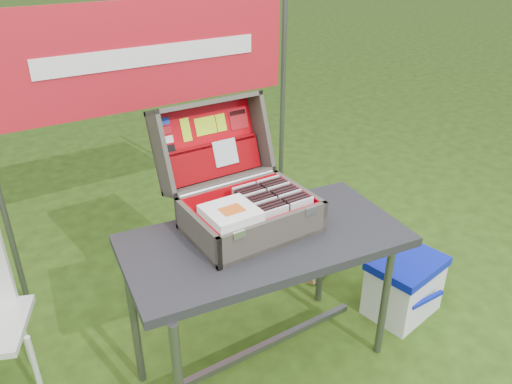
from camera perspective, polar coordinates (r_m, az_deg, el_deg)
ground at (r=2.52m, az=1.22°, el=-20.11°), size 80.00×80.00×0.00m
table at (r=2.31m, az=0.96°, el=-12.81°), size 1.24×0.73×0.73m
table_top at (r=2.10m, az=1.03°, el=-5.57°), size 1.24×0.73×0.04m
table_leg_fr at (r=2.47m, az=14.56°, el=-11.43°), size 0.04×0.04×0.69m
table_leg_bl at (r=2.32m, az=-13.72°, el=-14.26°), size 0.04×0.04×0.69m
table_leg_br at (r=2.73m, az=7.51°, el=-6.46°), size 0.04×0.04×0.69m
table_brace at (r=2.47m, az=0.91°, el=-17.18°), size 1.03×0.03×0.03m
suitcase at (r=2.07m, az=-1.53°, el=1.99°), size 0.52×0.53×0.47m
suitcase_base_bottom at (r=2.13m, az=-0.61°, el=-4.06°), size 0.52×0.37×0.02m
suitcase_base_wall_front at (r=1.98m, az=2.13°, el=-4.83°), size 0.52×0.02×0.14m
suitcase_base_wall_back at (r=2.23m, az=-3.04°, el=-0.75°), size 0.52×0.02×0.14m
suitcase_base_wall_left at (r=2.00m, az=-6.75°, el=-4.61°), size 0.02×0.37×0.14m
suitcase_base_wall_right at (r=2.23m, az=4.86°, el=-0.90°), size 0.02×0.37×0.14m
suitcase_liner_floor at (r=2.12m, az=-0.61°, el=-3.75°), size 0.48×0.33×0.01m
suitcase_latch_left at (r=1.86m, az=-1.95°, el=-4.91°), size 0.05×0.01×0.03m
suitcase_latch_right at (r=2.03m, az=6.24°, el=-2.12°), size 0.05×0.01×0.03m
suitcase_hinge at (r=2.21m, az=-3.22°, el=0.96°), size 0.47×0.02×0.02m
suitcase_lid_back at (r=2.30m, az=-5.60°, el=5.66°), size 0.52×0.14×0.36m
suitcase_lid_rim_far at (r=2.24m, az=-5.84°, el=10.10°), size 0.52×0.14×0.07m
suitcase_lid_rim_near at (r=2.27m, az=-4.08°, el=1.31°), size 0.52×0.14×0.07m
suitcase_lid_rim_left at (r=2.15m, az=-10.86°, el=4.26°), size 0.02×0.26×0.40m
suitcase_lid_rim_right at (r=2.37m, az=0.45°, el=6.92°), size 0.02×0.26×0.40m
suitcase_lid_liner at (r=2.29m, az=-5.46°, el=5.66°), size 0.48×0.11×0.31m
suitcase_liner_wall_front at (r=1.98m, az=1.91°, el=-4.41°), size 0.48×0.01×0.12m
suitcase_liner_wall_back at (r=2.22m, az=-2.87°, el=-0.65°), size 0.48×0.01×0.12m
suitcase_liner_wall_left at (r=2.00m, az=-6.43°, el=-4.25°), size 0.01×0.33×0.12m
suitcase_liner_wall_right at (r=2.22m, az=4.60°, el=-0.75°), size 0.01×0.33×0.12m
suitcase_lid_pocket at (r=2.28m, az=-4.83°, el=3.54°), size 0.46×0.08×0.15m
suitcase_pocket_edge at (r=2.27m, az=-5.13°, el=5.38°), size 0.45×0.03×0.03m
suitcase_pocket_cd at (r=2.29m, az=-3.53°, el=4.53°), size 0.12×0.05×0.11m
lid_sticker_cc_a at (r=2.21m, az=-10.51°, el=7.94°), size 0.05×0.01×0.03m
lid_sticker_cc_b at (r=2.21m, az=-10.29°, el=6.92°), size 0.05×0.01×0.03m
lid_sticker_cc_c at (r=2.21m, az=-10.07°, el=5.91°), size 0.05×0.01×0.03m
lid_sticker_cc_d at (r=2.21m, az=-9.85°, el=4.90°), size 0.05×0.01×0.03m
lid_card_neon_tall at (r=2.24m, az=-8.01°, el=7.04°), size 0.04×0.04×0.10m
lid_card_neon_main at (r=2.28m, az=-5.77°, el=7.54°), size 0.10×0.03×0.08m
lid_card_neon_small at (r=2.32m, az=-4.02°, el=7.92°), size 0.05×0.03×0.08m
lid_sticker_band at (r=2.36m, az=-2.01°, el=8.35°), size 0.09×0.03×0.09m
lid_sticker_band_bar at (r=2.36m, az=-2.15°, el=9.06°), size 0.08×0.01×0.02m
cd_left_0 at (r=2.00m, az=2.33°, el=-3.55°), size 0.12×0.01×0.13m
cd_left_1 at (r=2.02m, az=2.00°, el=-3.30°), size 0.12×0.01×0.13m
cd_left_2 at (r=2.03m, az=1.67°, el=-3.05°), size 0.12×0.01×0.13m
cd_left_3 at (r=2.05m, az=1.34°, el=-2.81°), size 0.12×0.01×0.13m
cd_left_4 at (r=2.06m, az=1.02°, el=-2.56°), size 0.12×0.01×0.13m
cd_left_5 at (r=2.08m, az=0.71°, el=-2.33°), size 0.12×0.01×0.13m
cd_left_6 at (r=2.09m, az=0.40°, el=-2.09°), size 0.12×0.01×0.13m
cd_left_7 at (r=2.11m, az=0.09°, el=-1.86°), size 0.12×0.01×0.13m
cd_left_8 at (r=2.12m, az=-0.21°, el=-1.63°), size 0.12×0.01×0.13m
cd_left_9 at (r=2.14m, az=-0.51°, el=-1.40°), size 0.12×0.01×0.13m
cd_left_10 at (r=2.15m, az=-0.80°, el=-1.18°), size 0.12×0.01×0.13m
cd_left_11 at (r=2.17m, az=-1.09°, el=-0.96°), size 0.12×0.01×0.13m
cd_left_12 at (r=2.18m, az=-1.37°, el=-0.75°), size 0.12×0.01×0.13m
cd_right_0 at (r=2.07m, az=5.20°, el=-2.57°), size 0.12×0.01×0.13m
cd_right_1 at (r=2.08m, az=4.86°, el=-2.33°), size 0.12×0.01×0.13m
cd_right_2 at (r=2.10m, az=4.52°, el=-2.10°), size 0.12×0.01×0.13m
cd_right_3 at (r=2.11m, az=4.19°, el=-1.86°), size 0.12×0.01×0.13m
cd_right_4 at (r=2.13m, az=3.86°, el=-1.64°), size 0.12×0.01×0.13m
cd_right_5 at (r=2.14m, az=3.53°, el=-1.41°), size 0.12×0.01×0.13m
cd_right_6 at (r=2.15m, az=3.21°, el=-1.19°), size 0.12×0.01×0.13m
cd_right_7 at (r=2.17m, az=2.89°, el=-0.97°), size 0.12×0.01×0.13m
cd_right_8 at (r=2.18m, az=2.58°, el=-0.76°), size 0.12×0.01×0.13m
cd_right_9 at (r=2.20m, az=2.27°, el=-0.54°), size 0.12×0.01×0.13m
cd_right_10 at (r=2.21m, az=1.97°, el=-0.33°), size 0.12×0.01×0.13m
cd_right_11 at (r=2.23m, az=1.67°, el=-0.13°), size 0.12×0.01×0.13m
cd_right_12 at (r=2.24m, az=1.37°, el=0.08°), size 0.12×0.01×0.13m
songbook_0 at (r=1.95m, az=-2.90°, el=-2.77°), size 0.20×0.20×0.00m
songbook_1 at (r=1.95m, az=-2.90°, el=-2.64°), size 0.20×0.20×0.00m
songbook_2 at (r=1.95m, az=-2.91°, el=-2.52°), size 0.20×0.20×0.00m
songbook_3 at (r=1.94m, az=-2.91°, el=-2.39°), size 0.20×0.20×0.00m
songbook_4 at (r=1.94m, az=-2.91°, el=-2.26°), size 0.20×0.20×0.00m
songbook_5 at (r=1.94m, az=-2.92°, el=-2.13°), size 0.20×0.20×0.00m
songbook_6 at (r=1.94m, az=-2.92°, el=-2.00°), size 0.20×0.20×0.00m
songbook_graphic at (r=1.93m, az=-2.77°, el=-2.02°), size 0.09×0.07×0.00m
cooler at (r=2.85m, az=16.53°, el=-10.23°), size 0.43×0.35×0.34m
cooler_body at (r=2.86m, az=16.47°, el=-10.59°), size 0.41×0.33×0.29m
cooler_lid at (r=2.76m, az=16.93°, el=-7.81°), size 0.43×0.35×0.05m
cooler_handle at (r=2.77m, az=18.98°, el=-11.55°), size 0.23×0.02×0.02m
chair_leg_fr at (r=2.44m, az=-23.76°, el=-18.37°), size 0.02×0.02×0.40m
chair_leg_br at (r=2.67m, az=-25.07°, el=-14.13°), size 0.02×0.02×0.40m
chair_upright_right at (r=2.46m, az=-26.91°, el=-7.03°), size 0.02×0.02×0.37m
cardboard_box at (r=3.07m, az=7.52°, el=-5.51°), size 0.41×0.27×0.40m
banner_post_right at (r=3.25m, az=3.03°, el=9.33°), size 0.03×0.03×1.70m
banner at (r=2.73m, az=-11.82°, el=15.09°), size 1.60×0.02×0.55m
banner_text at (r=2.72m, az=-11.73°, el=15.05°), size 1.20×0.00×0.10m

